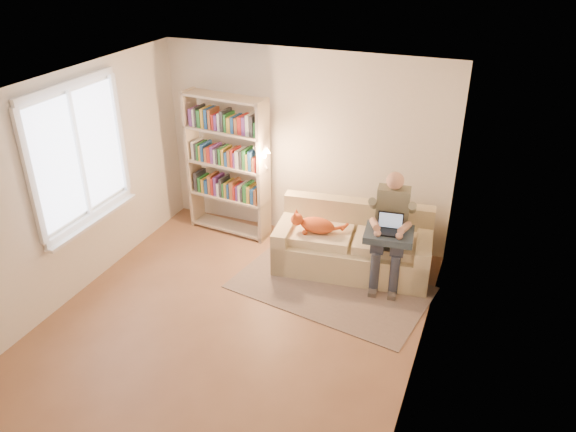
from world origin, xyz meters
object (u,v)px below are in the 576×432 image
at_px(person, 391,223).
at_px(cat, 316,224).
at_px(sofa, 353,247).
at_px(bookshelf, 227,159).
at_px(laptop, 388,227).

distance_m(person, cat, 0.93).
relative_size(sofa, cat, 3.06).
xyz_separation_m(cat, bookshelf, (-1.46, 0.49, 0.48)).
xyz_separation_m(person, bookshelf, (-2.38, 0.41, 0.32)).
bearing_deg(person, bookshelf, 163.39).
height_order(sofa, person, person).
distance_m(cat, bookshelf, 1.61).
bearing_deg(bookshelf, sofa, -3.56).
bearing_deg(person, cat, 178.40).
relative_size(person, cat, 2.12).
distance_m(cat, laptop, 0.93).
xyz_separation_m(cat, laptop, (0.91, -0.04, 0.17)).
relative_size(cat, laptop, 2.02).
height_order(cat, bookshelf, bookshelf).
bearing_deg(cat, bookshelf, 154.50).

